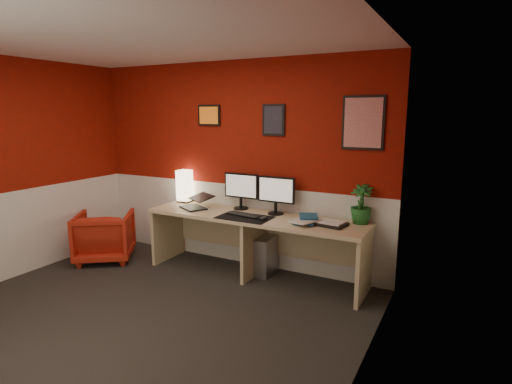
# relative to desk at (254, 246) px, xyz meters

# --- Properties ---
(ground) EXTENTS (4.00, 3.50, 0.01)m
(ground) POSITION_rel_desk_xyz_m (-0.47, -1.41, -0.36)
(ground) COLOR black
(ground) RESTS_ON ground
(ceiling) EXTENTS (4.00, 3.50, 0.01)m
(ceiling) POSITION_rel_desk_xyz_m (-0.47, -1.41, 2.13)
(ceiling) COLOR white
(ceiling) RESTS_ON ground
(wall_back) EXTENTS (4.00, 0.01, 2.50)m
(wall_back) POSITION_rel_desk_xyz_m (-0.47, 0.34, 0.89)
(wall_back) COLOR maroon
(wall_back) RESTS_ON ground
(wall_right) EXTENTS (0.01, 3.50, 2.50)m
(wall_right) POSITION_rel_desk_xyz_m (1.53, -1.41, 0.89)
(wall_right) COLOR maroon
(wall_right) RESTS_ON ground
(wainscot_back) EXTENTS (4.00, 0.01, 1.00)m
(wainscot_back) POSITION_rel_desk_xyz_m (-0.47, 0.34, 0.14)
(wainscot_back) COLOR silver
(wainscot_back) RESTS_ON ground
(wainscot_left) EXTENTS (0.01, 3.50, 1.00)m
(wainscot_left) POSITION_rel_desk_xyz_m (-2.47, -1.41, 0.14)
(wainscot_left) COLOR silver
(wainscot_left) RESTS_ON ground
(wainscot_right) EXTENTS (0.01, 3.50, 1.00)m
(wainscot_right) POSITION_rel_desk_xyz_m (1.52, -1.41, 0.14)
(wainscot_right) COLOR silver
(wainscot_right) RESTS_ON ground
(desk) EXTENTS (2.60, 0.65, 0.73)m
(desk) POSITION_rel_desk_xyz_m (0.00, 0.00, 0.00)
(desk) COLOR tan
(desk) RESTS_ON ground
(shoji_lamp) EXTENTS (0.16, 0.16, 0.40)m
(shoji_lamp) POSITION_rel_desk_xyz_m (-1.15, 0.23, 0.56)
(shoji_lamp) COLOR #FFE5B2
(shoji_lamp) RESTS_ON desk
(laptop) EXTENTS (0.40, 0.36, 0.22)m
(laptop) POSITION_rel_desk_xyz_m (-0.82, -0.04, 0.47)
(laptop) COLOR black
(laptop) RESTS_ON desk
(monitor_left) EXTENTS (0.45, 0.06, 0.58)m
(monitor_left) POSITION_rel_desk_xyz_m (-0.30, 0.22, 0.66)
(monitor_left) COLOR black
(monitor_left) RESTS_ON desk
(monitor_right) EXTENTS (0.45, 0.06, 0.58)m
(monitor_right) POSITION_rel_desk_xyz_m (0.19, 0.18, 0.66)
(monitor_right) COLOR black
(monitor_right) RESTS_ON desk
(desk_mat) EXTENTS (0.60, 0.38, 0.01)m
(desk_mat) POSITION_rel_desk_xyz_m (-0.05, -0.13, 0.37)
(desk_mat) COLOR black
(desk_mat) RESTS_ON desk
(keyboard) EXTENTS (0.44, 0.20, 0.02)m
(keyboard) POSITION_rel_desk_xyz_m (-0.09, -0.07, 0.38)
(keyboard) COLOR black
(keyboard) RESTS_ON desk_mat
(mouse) EXTENTS (0.07, 0.10, 0.03)m
(mouse) POSITION_rel_desk_xyz_m (0.19, -0.15, 0.39)
(mouse) COLOR black
(mouse) RESTS_ON desk_mat
(book_bottom) EXTENTS (0.26, 0.33, 0.03)m
(book_bottom) POSITION_rel_desk_xyz_m (0.52, -0.02, 0.38)
(book_bottom) COLOR #1B557E
(book_bottom) RESTS_ON desk
(book_middle) EXTENTS (0.33, 0.37, 0.02)m
(book_middle) POSITION_rel_desk_xyz_m (0.55, -0.03, 0.40)
(book_middle) COLOR silver
(book_middle) RESTS_ON book_bottom
(book_top) EXTENTS (0.28, 0.31, 0.02)m
(book_top) POSITION_rel_desk_xyz_m (0.56, -0.01, 0.43)
(book_top) COLOR #1B557E
(book_top) RESTS_ON book_middle
(zen_tray) EXTENTS (0.38, 0.30, 0.03)m
(zen_tray) POSITION_rel_desk_xyz_m (0.88, 0.01, 0.38)
(zen_tray) COLOR black
(zen_tray) RESTS_ON desk
(potted_plant) EXTENTS (0.24, 0.24, 0.42)m
(potted_plant) POSITION_rel_desk_xyz_m (1.15, 0.23, 0.57)
(potted_plant) COLOR #19591E
(potted_plant) RESTS_ON desk
(pc_tower) EXTENTS (0.22, 0.46, 0.45)m
(pc_tower) POSITION_rel_desk_xyz_m (0.08, 0.17, -0.14)
(pc_tower) COLOR #99999E
(pc_tower) RESTS_ON ground
(armchair) EXTENTS (0.95, 0.95, 0.63)m
(armchair) POSITION_rel_desk_xyz_m (-1.97, -0.41, -0.05)
(armchair) COLOR #A8200F
(armchair) RESTS_ON ground
(art_left) EXTENTS (0.32, 0.02, 0.26)m
(art_left) POSITION_rel_desk_xyz_m (-0.81, 0.33, 1.49)
(art_left) COLOR orange
(art_left) RESTS_ON wall_back
(art_center) EXTENTS (0.28, 0.02, 0.36)m
(art_center) POSITION_rel_desk_xyz_m (0.08, 0.33, 1.44)
(art_center) COLOR black
(art_center) RESTS_ON wall_back
(art_right) EXTENTS (0.44, 0.02, 0.56)m
(art_right) POSITION_rel_desk_xyz_m (1.11, 0.33, 1.42)
(art_right) COLOR red
(art_right) RESTS_ON wall_back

